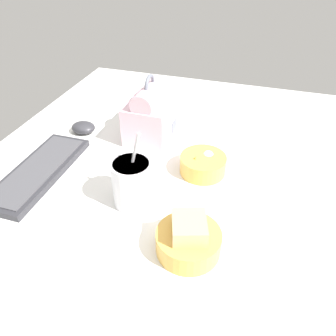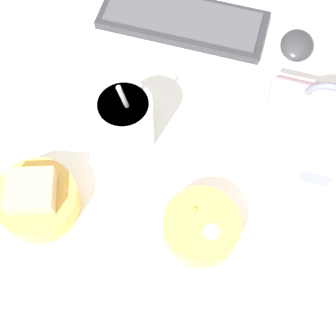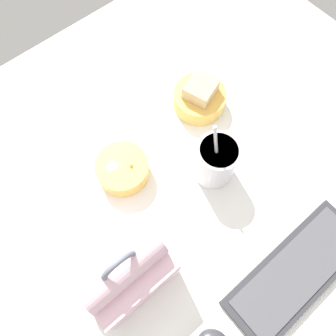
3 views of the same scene
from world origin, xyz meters
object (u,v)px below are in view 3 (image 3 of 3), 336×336
keyboard (297,271)px  lunch_bag (125,271)px  bento_bowl_sandwich (199,97)px  bento_bowl_snacks (123,169)px  soup_cup (216,161)px

keyboard → lunch_bag: (27.16, -22.26, 6.66)cm
keyboard → bento_bowl_sandwich: (-12.59, -44.36, 2.15)cm
bento_bowl_sandwich → bento_bowl_snacks: bearing=6.3°
soup_cup → bento_bowl_snacks: soup_cup is taller
keyboard → bento_bowl_snacks: (14.05, -41.43, 1.59)cm
keyboard → soup_cup: soup_cup is taller
lunch_bag → soup_cup: size_ratio=1.04×
lunch_bag → bento_bowl_snacks: 23.77cm
lunch_bag → bento_bowl_snacks: bearing=-124.4°
bento_bowl_snacks → soup_cup: bearing=141.4°
soup_cup → bento_bowl_snacks: bearing=-38.6°
bento_bowl_sandwich → soup_cup: bearing=57.8°
keyboard → bento_bowl_sandwich: bearing=-105.8°
keyboard → bento_bowl_sandwich: bento_bowl_sandwich is taller
lunch_bag → keyboard: bearing=140.7°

